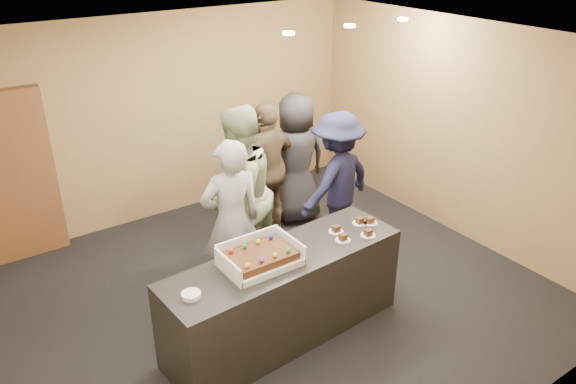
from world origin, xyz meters
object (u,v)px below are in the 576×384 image
at_px(storage_cabinet, 13,178).
at_px(person_brown_extra, 268,171).
at_px(plate_stack, 191,295).
at_px(cake_box, 259,259).
at_px(sheet_cake, 261,255).
at_px(person_sage_man, 238,195).
at_px(serving_counter, 284,296).
at_px(person_navy_man, 337,181).
at_px(person_server_grey, 232,221).
at_px(person_dark_suit, 296,159).

distance_m(storage_cabinet, person_brown_extra, 2.98).
bearing_deg(plate_stack, cake_box, 8.32).
height_order(sheet_cake, person_sage_man, person_sage_man).
bearing_deg(serving_counter, plate_stack, -178.63).
xyz_separation_m(plate_stack, person_navy_man, (2.49, 1.16, -0.06)).
height_order(serving_counter, sheet_cake, sheet_cake).
relative_size(person_sage_man, person_navy_man, 1.16).
height_order(sheet_cake, person_server_grey, person_server_grey).
bearing_deg(sheet_cake, cake_box, 89.08).
height_order(plate_stack, person_navy_man, person_navy_man).
height_order(person_brown_extra, person_dark_suit, person_brown_extra).
xyz_separation_m(cake_box, person_dark_suit, (1.75, 1.88, -0.07)).
distance_m(serving_counter, storage_cabinet, 3.52).
relative_size(person_navy_man, person_dark_suit, 0.98).
height_order(cake_box, sheet_cake, cake_box).
height_order(cake_box, person_server_grey, person_server_grey).
height_order(serving_counter, person_server_grey, person_server_grey).
bearing_deg(person_sage_man, serving_counter, 53.86).
distance_m(person_navy_man, person_brown_extra, 0.88).
xyz_separation_m(storage_cabinet, cake_box, (1.48, -2.98, -0.08)).
bearing_deg(serving_counter, cake_box, 170.94).
bearing_deg(storage_cabinet, sheet_cake, -63.87).
relative_size(cake_box, person_navy_man, 0.40).
relative_size(plate_stack, person_server_grey, 0.09).
distance_m(person_server_grey, person_dark_suit, 1.87).
height_order(storage_cabinet, person_navy_man, storage_cabinet).
relative_size(serving_counter, person_sage_man, 1.20).
relative_size(serving_counter, sheet_cake, 4.12).
relative_size(storage_cabinet, person_dark_suit, 1.16).
bearing_deg(plate_stack, person_navy_man, 24.94).
relative_size(sheet_cake, person_server_grey, 0.33).
bearing_deg(person_brown_extra, cake_box, 40.52).
xyz_separation_m(cake_box, person_brown_extra, (1.23, 1.75, -0.07)).
height_order(plate_stack, person_brown_extra, person_brown_extra).
bearing_deg(person_navy_man, storage_cabinet, -41.43).
bearing_deg(cake_box, person_sage_man, 68.33).
height_order(storage_cabinet, person_server_grey, storage_cabinet).
distance_m(serving_counter, person_navy_man, 1.90).
bearing_deg(person_dark_suit, storage_cabinet, -12.75).
height_order(sheet_cake, person_dark_suit, person_dark_suit).
distance_m(plate_stack, person_navy_man, 2.74).
distance_m(storage_cabinet, plate_stack, 3.18).
relative_size(person_server_grey, person_dark_suit, 1.02).
bearing_deg(storage_cabinet, person_navy_man, -30.86).
bearing_deg(person_sage_man, person_brown_extra, -168.57).
distance_m(plate_stack, person_sage_man, 1.74).
bearing_deg(storage_cabinet, person_server_grey, -51.97).
height_order(serving_counter, person_sage_man, person_sage_man).
height_order(serving_counter, plate_stack, plate_stack).
height_order(serving_counter, person_dark_suit, person_dark_suit).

